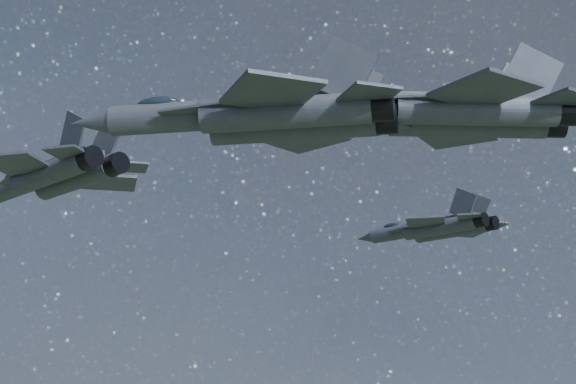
% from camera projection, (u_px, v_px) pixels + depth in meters
% --- Properties ---
extents(jet_lead, '(18.48, 12.10, 4.76)m').
position_uv_depth(jet_lead, '(53.00, 175.00, 70.39)').
color(jet_lead, '#32373F').
extents(jet_left, '(15.00, 9.95, 3.82)m').
position_uv_depth(jet_left, '(435.00, 228.00, 85.54)').
color(jet_left, '#32373F').
extents(jet_right, '(20.24, 13.96, 5.08)m').
position_uv_depth(jet_right, '(262.00, 116.00, 54.58)').
color(jet_right, '#32373F').
extents(jet_slot, '(19.32, 12.67, 4.97)m').
position_uv_depth(jet_slot, '(446.00, 112.00, 56.29)').
color(jet_slot, '#32373F').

